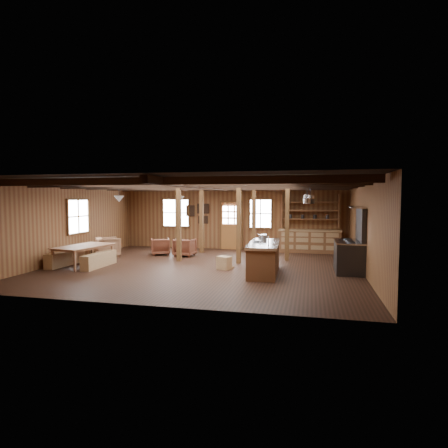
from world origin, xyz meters
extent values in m
cube|color=black|center=(0.00, 0.00, -0.01)|extent=(10.00, 9.00, 0.02)
cube|color=black|center=(0.00, 0.00, 2.81)|extent=(10.00, 9.00, 0.02)
cube|color=#5B2F1A|center=(-5.01, 0.00, 1.40)|extent=(0.02, 9.00, 2.80)
cube|color=#5B2F1A|center=(5.01, 0.00, 1.40)|extent=(0.02, 9.00, 2.80)
cube|color=#5B2F1A|center=(0.00, 4.51, 1.40)|extent=(10.00, 0.02, 2.80)
cube|color=#5B2F1A|center=(0.00, -4.51, 1.40)|extent=(10.00, 0.02, 2.80)
cube|color=black|center=(0.00, -3.50, 2.68)|extent=(9.80, 0.12, 0.18)
cube|color=black|center=(0.00, -2.00, 2.68)|extent=(9.80, 0.12, 0.18)
cube|color=black|center=(0.00, -0.50, 2.68)|extent=(9.80, 0.12, 0.18)
cube|color=black|center=(0.00, 1.00, 2.68)|extent=(9.80, 0.12, 0.18)
cube|color=black|center=(0.00, 2.50, 2.68)|extent=(9.80, 0.12, 0.18)
cube|color=black|center=(0.00, 3.80, 2.68)|extent=(9.80, 0.12, 0.18)
cube|color=black|center=(0.00, 0.00, 2.68)|extent=(0.18, 8.82, 0.18)
cube|color=#482B14|center=(-1.20, 1.00, 1.40)|extent=(0.15, 0.15, 2.80)
cube|color=#482B14|center=(-1.00, 3.20, 1.40)|extent=(0.15, 0.15, 2.80)
cube|color=#482B14|center=(1.00, 1.00, 1.40)|extent=(0.15, 0.15, 2.80)
cube|color=#482B14|center=(1.20, 3.20, 1.40)|extent=(0.15, 0.15, 2.80)
cube|color=#482B14|center=(2.60, 2.00, 1.40)|extent=(0.15, 0.15, 2.80)
cube|color=brown|center=(0.00, 4.45, 0.55)|extent=(0.90, 0.06, 1.10)
cube|color=#482B14|center=(-0.48, 4.45, 1.05)|extent=(0.06, 0.08, 2.10)
cube|color=#482B14|center=(0.48, 4.45, 1.05)|extent=(0.06, 0.08, 2.10)
cube|color=#482B14|center=(0.00, 4.45, 2.12)|extent=(1.02, 0.08, 0.06)
cube|color=white|center=(0.00, 4.45, 1.55)|extent=(0.84, 0.02, 0.90)
cube|color=white|center=(-2.60, 4.46, 1.60)|extent=(1.20, 0.02, 1.20)
cube|color=#482B14|center=(-2.60, 4.46, 1.60)|extent=(1.32, 0.06, 1.32)
cube|color=white|center=(1.30, 4.46, 1.60)|extent=(0.90, 0.02, 1.20)
cube|color=#482B14|center=(1.30, 4.46, 1.60)|extent=(1.02, 0.06, 1.32)
cube|color=white|center=(-4.96, 0.50, 1.60)|extent=(0.02, 1.20, 1.20)
cube|color=#482B14|center=(-4.96, 0.50, 1.60)|extent=(0.14, 1.24, 1.32)
cube|color=beige|center=(-1.30, 4.46, 1.80)|extent=(0.50, 0.03, 0.40)
cube|color=black|center=(-1.30, 4.45, 1.80)|extent=(0.55, 0.02, 0.45)
cube|color=beige|center=(-1.90, 4.46, 1.70)|extent=(0.35, 0.03, 0.45)
cube|color=black|center=(-1.90, 4.45, 1.70)|extent=(0.40, 0.02, 0.50)
cube|color=beige|center=(-1.30, 4.46, 1.30)|extent=(0.40, 0.03, 0.30)
cube|color=black|center=(-1.30, 4.45, 1.30)|extent=(0.45, 0.02, 0.35)
cube|color=brown|center=(3.40, 4.20, 0.45)|extent=(2.50, 0.55, 0.90)
cube|color=olive|center=(3.40, 4.18, 0.93)|extent=(2.55, 0.60, 0.06)
cube|color=brown|center=(3.40, 4.25, 1.40)|extent=(2.30, 0.35, 0.04)
cube|color=brown|center=(3.40, 4.25, 1.75)|extent=(2.30, 0.35, 0.04)
cube|color=brown|center=(3.40, 4.25, 2.10)|extent=(2.30, 0.35, 0.04)
cube|color=brown|center=(2.25, 4.25, 1.75)|extent=(0.04, 0.35, 1.40)
cube|color=brown|center=(4.55, 4.25, 1.75)|extent=(0.04, 0.35, 1.40)
cylinder|color=#2D2D2F|center=(-3.00, 0.00, 2.58)|extent=(0.02, 0.02, 0.45)
cone|color=silver|center=(-3.00, 0.00, 2.25)|extent=(0.36, 0.36, 0.22)
cylinder|color=#2D2D2F|center=(-1.50, 2.00, 2.58)|extent=(0.02, 0.02, 0.45)
cone|color=silver|center=(-1.50, 2.00, 2.25)|extent=(0.36, 0.36, 0.22)
cylinder|color=#2D2D2F|center=(3.39, 0.30, 2.55)|extent=(0.04, 3.00, 0.04)
cylinder|color=#2D2D2F|center=(3.32, -1.05, 2.41)|extent=(0.01, 0.01, 0.28)
cylinder|color=silver|center=(3.32, -1.05, 2.20)|extent=(0.21, 0.21, 0.14)
cylinder|color=#2D2D2F|center=(3.42, -0.60, 2.40)|extent=(0.01, 0.01, 0.29)
cylinder|color=#2D2D2F|center=(3.42, -0.60, 2.19)|extent=(0.25, 0.25, 0.14)
cylinder|color=#2D2D2F|center=(3.43, -0.15, 2.46)|extent=(0.01, 0.01, 0.18)
cylinder|color=silver|center=(3.43, -0.15, 2.30)|extent=(0.20, 0.20, 0.14)
cylinder|color=#2D2D2F|center=(3.30, 0.30, 2.41)|extent=(0.01, 0.01, 0.27)
cylinder|color=#2D2D2F|center=(3.30, 0.30, 2.21)|extent=(0.24, 0.24, 0.14)
cylinder|color=#2D2D2F|center=(3.30, 0.75, 2.47)|extent=(0.01, 0.01, 0.16)
cylinder|color=silver|center=(3.30, 0.75, 2.32)|extent=(0.19, 0.19, 0.14)
cylinder|color=#2D2D2F|center=(3.32, 1.20, 2.45)|extent=(0.01, 0.01, 0.20)
cylinder|color=#2D2D2F|center=(3.32, 1.20, 2.28)|extent=(0.27, 0.27, 0.14)
cylinder|color=#2D2D2F|center=(3.30, 1.65, 2.43)|extent=(0.01, 0.01, 0.24)
cylinder|color=silver|center=(3.30, 1.65, 2.24)|extent=(0.24, 0.24, 0.14)
cube|color=brown|center=(2.08, -0.55, 0.43)|extent=(0.90, 2.43, 0.86)
cube|color=silver|center=(2.08, -0.55, 0.90)|extent=(0.98, 2.53, 0.08)
cylinder|color=#2D2D2F|center=(2.08, -1.15, 0.90)|extent=(0.44, 0.44, 0.06)
cylinder|color=silver|center=(2.28, -1.15, 1.05)|extent=(0.03, 0.03, 0.30)
cube|color=olive|center=(0.75, -0.17, 0.21)|extent=(0.56, 0.50, 0.42)
cube|color=#2D2D2F|center=(4.60, 0.25, 0.46)|extent=(0.82, 1.54, 0.92)
cube|color=silver|center=(4.60, 0.25, 0.94)|extent=(0.84, 1.56, 0.04)
cube|color=#2D2D2F|center=(4.92, 0.25, 1.49)|extent=(0.12, 1.54, 1.03)
cube|color=silver|center=(4.80, 0.25, 2.00)|extent=(0.40, 1.64, 0.05)
imported|color=#956343|center=(-3.90, -0.72, 0.35)|extent=(1.39, 2.12, 0.69)
cube|color=olive|center=(-4.65, -0.72, 0.24)|extent=(0.33, 1.75, 0.48)
cube|color=olive|center=(-3.37, -0.72, 0.23)|extent=(0.32, 1.69, 0.47)
imported|color=#5F2D1C|center=(-2.44, 2.23, 0.33)|extent=(0.96, 0.97, 0.67)
imported|color=#5A2B1B|center=(-1.37, 2.10, 0.35)|extent=(0.78, 0.80, 0.70)
imported|color=#936343|center=(-4.20, 1.26, 0.39)|extent=(1.18, 1.18, 0.77)
cylinder|color=silver|center=(1.94, 0.18, 1.03)|extent=(0.29, 0.29, 0.17)
imported|color=silver|center=(1.84, -0.46, 0.97)|extent=(0.26, 0.26, 0.06)
camera|label=1|loc=(3.45, -11.72, 2.28)|focal=30.00mm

